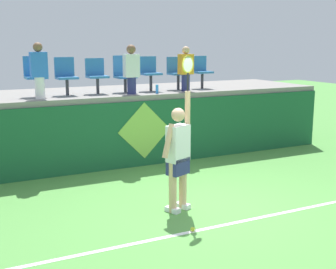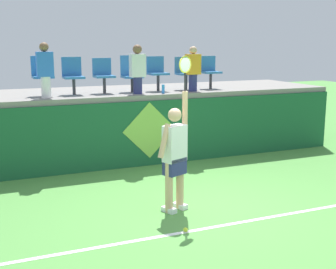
# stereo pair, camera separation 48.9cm
# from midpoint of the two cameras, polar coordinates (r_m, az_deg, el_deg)

# --- Properties ---
(ground_plane) EXTENTS (40.00, 40.00, 0.00)m
(ground_plane) POSITION_cam_midpoint_polar(r_m,az_deg,el_deg) (7.79, 6.78, -9.33)
(ground_plane) COLOR #519342
(court_back_wall) EXTENTS (10.23, 0.20, 1.47)m
(court_back_wall) POSITION_cam_midpoint_polar(r_m,az_deg,el_deg) (10.32, -1.75, 0.16)
(court_back_wall) COLOR #195633
(court_back_wall) RESTS_ON ground_plane
(spectator_platform) EXTENTS (10.23, 2.60, 0.12)m
(spectator_platform) POSITION_cam_midpoint_polar(r_m,az_deg,el_deg) (11.36, -4.07, 5.24)
(spectator_platform) COLOR gray
(spectator_platform) RESTS_ON court_back_wall
(court_baseline_stripe) EXTENTS (9.21, 0.08, 0.01)m
(court_baseline_stripe) POSITION_cam_midpoint_polar(r_m,az_deg,el_deg) (7.26, 9.47, -10.99)
(court_baseline_stripe) COLOR white
(court_baseline_stripe) RESTS_ON ground_plane
(tennis_player) EXTENTS (0.71, 0.39, 2.54)m
(tennis_player) POSITION_cam_midpoint_polar(r_m,az_deg,el_deg) (7.47, 2.74, -2.45)
(tennis_player) COLOR white
(tennis_player) RESTS_ON ground_plane
(tennis_ball) EXTENTS (0.07, 0.07, 0.07)m
(tennis_ball) POSITION_cam_midpoint_polar(r_m,az_deg,el_deg) (6.92, 4.26, -11.74)
(tennis_ball) COLOR #D1E533
(tennis_ball) RESTS_ON ground_plane
(water_bottle) EXTENTS (0.07, 0.07, 0.20)m
(water_bottle) POSITION_cam_midpoint_polar(r_m,az_deg,el_deg) (10.56, 0.73, 5.67)
(water_bottle) COLOR #338CE5
(water_bottle) RESTS_ON spectator_platform
(stadium_chair_0) EXTENTS (0.44, 0.42, 0.86)m
(stadium_chair_0) POSITION_cam_midpoint_polar(r_m,az_deg,el_deg) (10.39, -14.05, 7.38)
(stadium_chair_0) COLOR #38383D
(stadium_chair_0) RESTS_ON spectator_platform
(stadium_chair_1) EXTENTS (0.44, 0.42, 0.83)m
(stadium_chair_1) POSITION_cam_midpoint_polar(r_m,az_deg,el_deg) (10.51, -10.44, 7.42)
(stadium_chair_1) COLOR #38383D
(stadium_chair_1) RESTS_ON spectator_platform
(stadium_chair_2) EXTENTS (0.44, 0.42, 0.80)m
(stadium_chair_2) POSITION_cam_midpoint_polar(r_m,az_deg,el_deg) (10.68, -6.75, 7.53)
(stadium_chair_2) COLOR #38383D
(stadium_chair_2) RESTS_ON spectator_platform
(stadium_chair_3) EXTENTS (0.44, 0.42, 0.85)m
(stadium_chair_3) POSITION_cam_midpoint_polar(r_m,az_deg,el_deg) (10.90, -3.36, 7.69)
(stadium_chair_3) COLOR #38383D
(stadium_chair_3) RESTS_ON spectator_platform
(stadium_chair_4) EXTENTS (0.44, 0.42, 0.82)m
(stadium_chair_4) POSITION_cam_midpoint_polar(r_m,az_deg,el_deg) (11.13, -0.11, 7.88)
(stadium_chair_4) COLOR #38383D
(stadium_chair_4) RESTS_ON spectator_platform
(stadium_chair_5) EXTENTS (0.44, 0.42, 0.80)m
(stadium_chair_5) POSITION_cam_midpoint_polar(r_m,az_deg,el_deg) (11.44, 3.35, 7.87)
(stadium_chair_5) COLOR #38383D
(stadium_chair_5) RESTS_ON spectator_platform
(stadium_chair_6) EXTENTS (0.44, 0.42, 0.81)m
(stadium_chair_6) POSITION_cam_midpoint_polar(r_m,az_deg,el_deg) (11.75, 6.38, 7.98)
(stadium_chair_6) COLOR #38383D
(stadium_chair_6) RESTS_ON spectator_platform
(spectator_0) EXTENTS (0.34, 0.21, 1.10)m
(spectator_0) POSITION_cam_midpoint_polar(r_m,az_deg,el_deg) (10.44, -2.48, 8.23)
(spectator_0) COLOR navy
(spectator_0) RESTS_ON spectator_platform
(spectator_1) EXTENTS (0.34, 0.20, 1.15)m
(spectator_1) POSITION_cam_midpoint_polar(r_m,az_deg,el_deg) (9.94, -13.67, 7.91)
(spectator_1) COLOR white
(spectator_1) RESTS_ON spectator_platform
(spectator_2) EXTENTS (0.34, 0.20, 1.06)m
(spectator_2) POSITION_cam_midpoint_polar(r_m,az_deg,el_deg) (11.03, 4.41, 8.21)
(spectator_2) COLOR navy
(spectator_2) RESTS_ON spectator_platform
(wall_signage_mount) EXTENTS (1.27, 0.01, 1.45)m
(wall_signage_mount) POSITION_cam_midpoint_polar(r_m,az_deg,el_deg) (10.44, -0.92, -3.85)
(wall_signage_mount) COLOR #195633
(wall_signage_mount) RESTS_ON ground_plane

